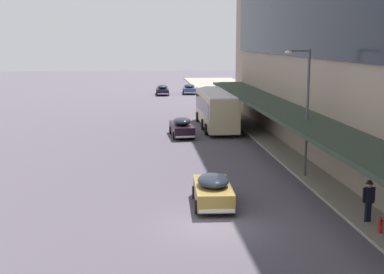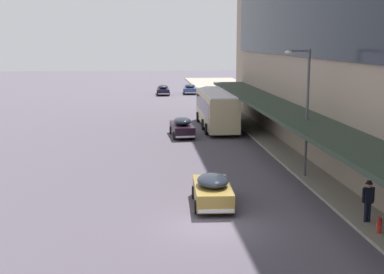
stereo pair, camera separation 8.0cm
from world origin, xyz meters
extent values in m
plane|color=#4E4752|center=(0.00, 0.00, 0.00)|extent=(240.00, 240.00, 0.00)
cube|color=#2A372B|center=(6.40, 0.00, 3.38)|extent=(3.20, 72.00, 0.24)
cube|color=tan|center=(3.75, 26.32, 1.81)|extent=(2.65, 11.49, 2.92)
cube|color=black|center=(3.75, 26.32, 2.16)|extent=(2.69, 10.58, 1.29)
cube|color=silver|center=(3.75, 26.32, 3.32)|extent=(2.55, 11.49, 0.12)
cube|color=black|center=(3.79, 32.10, 3.02)|extent=(1.29, 0.07, 0.36)
cylinder|color=black|center=(2.48, 30.23, 0.50)|extent=(0.26, 1.00, 1.00)
cylinder|color=black|center=(5.06, 30.22, 0.50)|extent=(0.26, 1.00, 1.00)
cylinder|color=black|center=(2.44, 22.77, 0.50)|extent=(0.26, 1.00, 1.00)
cylinder|color=black|center=(5.02, 22.76, 0.50)|extent=(0.26, 1.00, 1.00)
cylinder|color=black|center=(2.45, 25.47, 0.50)|extent=(0.26, 1.00, 1.00)
cylinder|color=black|center=(5.03, 25.45, 0.50)|extent=(0.26, 1.00, 1.00)
cube|color=black|center=(0.28, 22.31, 0.63)|extent=(1.86, 4.52, 0.83)
ellipsoid|color=#1E232D|center=(0.29, 22.08, 1.34)|extent=(1.57, 2.51, 0.64)
cube|color=silver|center=(0.18, 24.58, 0.37)|extent=(1.58, 0.19, 0.14)
cube|color=silver|center=(0.39, 20.03, 0.37)|extent=(1.58, 0.19, 0.14)
sphere|color=silver|center=(-0.28, 24.53, 0.68)|extent=(0.18, 0.18, 0.18)
sphere|color=silver|center=(0.64, 24.57, 0.68)|extent=(0.18, 0.18, 0.18)
cylinder|color=black|center=(-0.61, 23.65, 0.32)|extent=(0.17, 0.65, 0.64)
cylinder|color=black|center=(1.05, 23.72, 0.32)|extent=(0.17, 0.65, 0.64)
cylinder|color=black|center=(-0.49, 20.89, 0.32)|extent=(0.17, 0.65, 0.64)
cylinder|color=black|center=(1.17, 20.97, 0.32)|extent=(0.17, 0.65, 0.64)
cube|color=black|center=(0.12, 57.25, 0.57)|extent=(1.72, 4.72, 0.70)
ellipsoid|color=#1E232D|center=(0.12, 57.02, 1.20)|extent=(1.50, 2.60, 0.61)
cube|color=silver|center=(0.14, 59.66, 0.37)|extent=(1.61, 0.13, 0.14)
cube|color=silver|center=(0.11, 54.85, 0.37)|extent=(1.61, 0.13, 0.14)
sphere|color=silver|center=(-0.33, 59.63, 0.62)|extent=(0.18, 0.18, 0.18)
sphere|color=silver|center=(0.60, 59.63, 0.62)|extent=(0.18, 0.18, 0.18)
cylinder|color=black|center=(-0.71, 58.72, 0.32)|extent=(0.14, 0.64, 0.64)
cylinder|color=black|center=(0.98, 58.71, 0.32)|extent=(0.14, 0.64, 0.64)
cylinder|color=black|center=(-0.73, 55.80, 0.32)|extent=(0.14, 0.64, 0.64)
cylinder|color=black|center=(0.96, 55.79, 0.32)|extent=(0.14, 0.64, 0.64)
cube|color=navy|center=(4.24, 58.39, 0.58)|extent=(2.02, 4.35, 0.73)
ellipsoid|color=#1E232D|center=(4.23, 58.18, 1.20)|extent=(1.70, 2.42, 0.55)
cube|color=silver|center=(4.35, 60.57, 0.37)|extent=(1.70, 0.21, 0.14)
cube|color=silver|center=(4.12, 56.22, 0.37)|extent=(1.70, 0.21, 0.14)
sphere|color=silver|center=(3.86, 60.57, 0.63)|extent=(0.18, 0.18, 0.18)
sphere|color=silver|center=(4.84, 60.51, 0.63)|extent=(0.18, 0.18, 0.18)
cylinder|color=black|center=(3.41, 59.76, 0.32)|extent=(0.17, 0.65, 0.64)
cylinder|color=black|center=(5.20, 59.66, 0.32)|extent=(0.17, 0.65, 0.64)
cylinder|color=black|center=(3.27, 57.12, 0.32)|extent=(0.17, 0.65, 0.64)
cylinder|color=black|center=(5.06, 57.03, 0.32)|extent=(0.17, 0.65, 0.64)
cube|color=olive|center=(0.32, 3.07, 0.64)|extent=(1.94, 4.10, 0.84)
ellipsoid|color=#1E232D|center=(0.31, 2.87, 1.32)|extent=(1.64, 2.28, 0.58)
cube|color=silver|center=(0.42, 5.13, 0.37)|extent=(1.67, 0.20, 0.14)
cube|color=silver|center=(0.22, 1.01, 0.37)|extent=(1.67, 0.20, 0.14)
sphere|color=silver|center=(-0.06, 5.12, 0.69)|extent=(0.18, 0.18, 0.18)
sphere|color=silver|center=(0.90, 5.08, 0.69)|extent=(0.18, 0.18, 0.18)
cylinder|color=black|center=(-0.49, 4.36, 0.32)|extent=(0.17, 0.65, 0.64)
cylinder|color=black|center=(1.26, 4.27, 0.32)|extent=(0.17, 0.65, 0.64)
cylinder|color=black|center=(-0.61, 1.86, 0.32)|extent=(0.17, 0.65, 0.64)
cylinder|color=black|center=(1.14, 1.78, 0.32)|extent=(0.17, 0.65, 0.64)
cube|color=#AAB3C9|center=(4.30, 35.41, 0.76)|extent=(1.78, 4.31, 1.29)
cube|color=silver|center=(4.30, 35.41, 1.55)|extent=(1.74, 4.22, 0.83)
cube|color=black|center=(4.30, 35.41, 1.45)|extent=(1.81, 3.88, 0.41)
ellipsoid|color=#AAB3C9|center=(4.29, 37.51, 0.90)|extent=(1.61, 0.61, 1.11)
cylinder|color=black|center=(3.42, 36.65, 0.32)|extent=(0.16, 0.64, 0.64)
cylinder|color=black|center=(5.17, 36.66, 0.32)|extent=(0.16, 0.64, 0.64)
cylinder|color=black|center=(3.43, 34.16, 0.32)|extent=(0.16, 0.64, 0.64)
cylinder|color=black|center=(5.18, 34.17, 0.32)|extent=(0.16, 0.64, 0.64)
cylinder|color=black|center=(6.67, -0.43, 0.57)|extent=(0.16, 0.16, 0.85)
cylinder|color=black|center=(6.82, -0.39, 0.57)|extent=(0.16, 0.16, 0.85)
cube|color=black|center=(6.74, -0.41, 1.35)|extent=(0.44, 0.31, 0.70)
cylinder|color=black|center=(6.49, -0.46, 1.39)|extent=(0.10, 0.10, 0.63)
cylinder|color=black|center=(7.00, -0.36, 1.39)|extent=(0.10, 0.10, 0.63)
sphere|color=tan|center=(6.74, -0.41, 1.81)|extent=(0.22, 0.22, 0.22)
cylinder|color=black|center=(6.74, -0.41, 1.89)|extent=(0.33, 0.33, 0.02)
cylinder|color=black|center=(6.74, -0.41, 1.95)|extent=(0.21, 0.21, 0.12)
cylinder|color=#4C4C51|center=(6.43, 7.71, 3.85)|extent=(0.16, 0.16, 7.39)
cylinder|color=#4C4C51|center=(5.83, 7.71, 7.44)|extent=(1.20, 0.10, 0.10)
ellipsoid|color=silver|center=(5.23, 7.71, 7.36)|extent=(0.44, 0.28, 0.20)
cylinder|color=red|center=(6.67, -1.80, 0.43)|extent=(0.20, 0.20, 0.55)
sphere|color=red|center=(6.67, -1.80, 0.76)|extent=(0.18, 0.18, 0.18)
cylinder|color=red|center=(6.67, -1.65, 0.45)|extent=(0.08, 0.10, 0.08)
cylinder|color=red|center=(6.67, -1.95, 0.45)|extent=(0.08, 0.10, 0.08)
camera|label=1|loc=(-3.15, -22.09, 8.06)|focal=50.00mm
camera|label=2|loc=(-3.07, -22.10, 8.06)|focal=50.00mm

